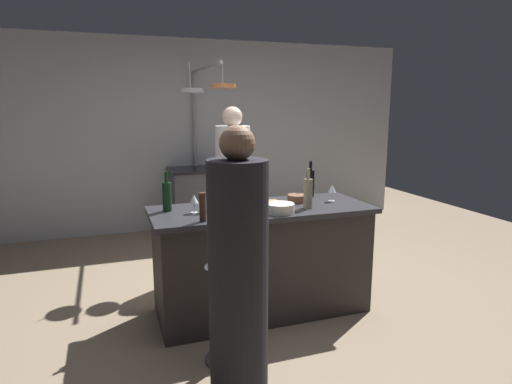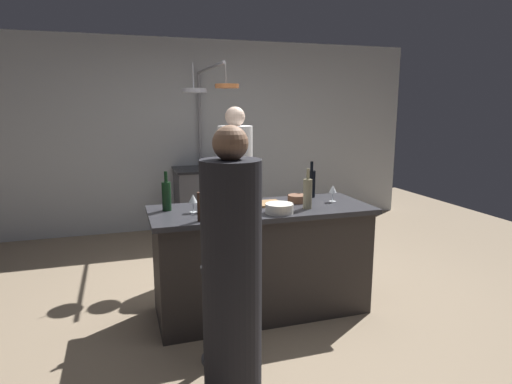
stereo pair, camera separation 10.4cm
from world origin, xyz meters
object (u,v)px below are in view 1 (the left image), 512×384
object	(u,v)px
wine_bottle_red	(167,196)
wine_bottle_green	(218,193)
stove_range	(200,201)
pepper_mill	(203,207)
guest_left	(238,279)
wine_glass_near_right_guest	(332,189)
cutting_board	(262,204)
wine_glass_near_left_guest	(237,190)
mixing_bowl_ceramic	(281,208)
wine_glass_by_chef	(194,200)
mixing_bowl_wooden	(297,198)
bar_stool_left	(225,309)
wine_bottle_white	(308,193)
wine_bottle_dark	(310,183)
chef	(233,195)

from	to	relation	value
wine_bottle_red	wine_bottle_green	size ratio (longest dim) A/B	0.95
stove_range	pepper_mill	distance (m)	2.83
guest_left	wine_glass_near_right_guest	size ratio (longest dim) A/B	11.06
cutting_board	wine_glass_near_left_guest	size ratio (longest dim) A/B	2.19
guest_left	mixing_bowl_ceramic	xyz separation A→B (m)	(0.58, 0.79, 0.19)
wine_glass_near_left_guest	pepper_mill	bearing A→B (deg)	-127.94
wine_glass_by_chef	mixing_bowl_wooden	world-z (taller)	wine_glass_by_chef
bar_stool_left	wine_glass_near_left_guest	distance (m)	1.14
wine_bottle_white	mixing_bowl_ceramic	world-z (taller)	wine_bottle_white
pepper_mill	wine_glass_near_left_guest	bearing A→B (deg)	52.06
pepper_mill	wine_glass_near_right_guest	world-z (taller)	pepper_mill
wine_bottle_red	wine_glass_by_chef	bearing A→B (deg)	-36.69
bar_stool_left	guest_left	xyz separation A→B (m)	(-0.02, -0.39, 0.37)
bar_stool_left	wine_glass_near_left_guest	xyz separation A→B (m)	(0.35, 0.88, 0.63)
pepper_mill	bar_stool_left	bearing A→B (deg)	-80.67
wine_bottle_dark	wine_glass_near_left_guest	world-z (taller)	wine_bottle_dark
wine_glass_near_left_guest	wine_bottle_white	bearing A→B (deg)	-40.08
chef	wine_glass_near_left_guest	bearing A→B (deg)	-104.17
bar_stool_left	pepper_mill	size ratio (longest dim) A/B	3.24
mixing_bowl_ceramic	stove_range	bearing A→B (deg)	91.53
wine_glass_near_right_guest	cutting_board	bearing A→B (deg)	173.65
stove_range	wine_glass_near_left_guest	xyz separation A→B (m)	(-0.14, -2.19, 0.56)
guest_left	wine_glass_near_right_guest	bearing A→B (deg)	41.46
wine_glass_near_right_guest	wine_glass_near_left_guest	size ratio (longest dim) A/B	1.00
pepper_mill	wine_bottle_red	xyz separation A→B (m)	(-0.20, 0.40, 0.02)
wine_bottle_white	mixing_bowl_ceramic	size ratio (longest dim) A/B	1.49
guest_left	mixing_bowl_wooden	size ratio (longest dim) A/B	9.80
chef	wine_bottle_green	size ratio (longest dim) A/B	5.20
cutting_board	mixing_bowl_ceramic	xyz separation A→B (m)	(0.04, -0.31, 0.03)
bar_stool_left	cutting_board	size ratio (longest dim) A/B	2.12
wine_glass_near_left_guest	wine_bottle_red	bearing A→B (deg)	-168.19
wine_bottle_white	wine_bottle_dark	world-z (taller)	wine_bottle_dark
cutting_board	pepper_mill	distance (m)	0.69
chef	wine_bottle_dark	bearing A→B (deg)	-59.72
stove_range	wine_glass_by_chef	xyz separation A→B (m)	(-0.56, -2.46, 0.56)
stove_range	mixing_bowl_ceramic	world-z (taller)	mixing_bowl_ceramic
cutting_board	mixing_bowl_wooden	bearing A→B (deg)	1.29
wine_bottle_green	cutting_board	bearing A→B (deg)	3.91
guest_left	wine_glass_by_chef	world-z (taller)	guest_left
stove_range	chef	xyz separation A→B (m)	(0.07, -1.36, 0.34)
stove_range	wine_glass_by_chef	distance (m)	2.58
stove_range	wine_glass_near_right_guest	xyz separation A→B (m)	(0.65, -2.43, 0.56)
wine_bottle_white	wine_glass_near_left_guest	size ratio (longest dim) A/B	2.21
bar_stool_left	wine_bottle_white	world-z (taller)	wine_bottle_white
guest_left	wine_bottle_dark	xyz separation A→B (m)	(1.07, 1.26, 0.28)
cutting_board	wine_glass_by_chef	xyz separation A→B (m)	(-0.59, -0.09, 0.10)
wine_glass_near_left_guest	wine_glass_by_chef	distance (m)	0.50
guest_left	wine_glass_by_chef	size ratio (longest dim) A/B	11.06
wine_glass_near_right_guest	mixing_bowl_wooden	xyz separation A→B (m)	(-0.30, 0.08, -0.07)
wine_glass_by_chef	mixing_bowl_ceramic	world-z (taller)	wine_glass_by_chef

